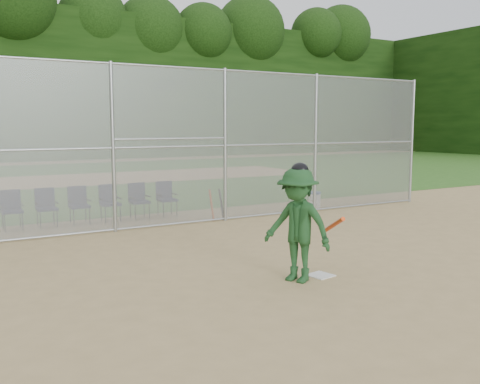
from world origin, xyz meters
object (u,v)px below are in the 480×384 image
home_plate (320,275)px  batter_at_plate (298,224)px  water_cooler (315,199)px  chair_0 (12,210)px

home_plate → batter_at_plate: size_ratio=0.20×
water_cooler → chair_0: (-8.62, 0.82, 0.24)m
batter_at_plate → water_cooler: bearing=49.8°
home_plate → chair_0: (-3.93, 6.94, 0.47)m
home_plate → water_cooler: size_ratio=0.80×
home_plate → chair_0: bearing=119.5°
home_plate → water_cooler: water_cooler is taller
home_plate → batter_at_plate: 1.07m
batter_at_plate → water_cooler: size_ratio=4.06×
water_cooler → chair_0: bearing=174.6°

